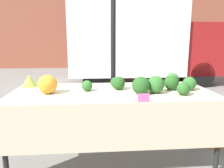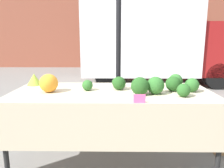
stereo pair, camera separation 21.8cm
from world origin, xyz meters
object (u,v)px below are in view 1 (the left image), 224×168
produce_crate (223,136)px  parked_truck (139,42)px  orange_cauliflower (48,84)px  price_sign (144,98)px

produce_crate → parked_truck: bearing=93.8°
parked_truck → produce_crate: parked_truck is taller
parked_truck → produce_crate: size_ratio=9.30×
orange_cauliflower → produce_crate: (2.16, 0.26, -0.78)m
orange_cauliflower → produce_crate: orange_cauliflower is taller
price_sign → produce_crate: (1.22, 0.66, -0.72)m
orange_cauliflower → parked_truck: bearing=67.2°
price_sign → produce_crate: 1.57m
parked_truck → price_sign: 4.97m
parked_truck → produce_crate: (0.28, -4.20, -1.16)m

